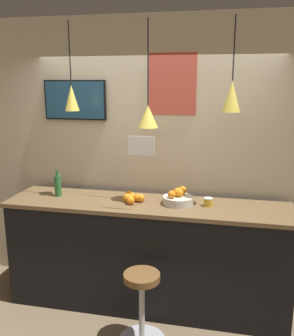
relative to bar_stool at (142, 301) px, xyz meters
The scene contains 13 objects.
back_wall 1.46m from the bar_stool, 94.45° to the left, with size 8.00×0.06×2.90m.
service_counter 0.60m from the bar_stool, 97.74° to the left, with size 2.78×0.64×1.09m.
bar_stool is the anchor object (origin of this frame).
fruit_bowl 0.99m from the bar_stool, 70.24° to the left, with size 0.30×0.30×0.16m.
orange_pile 0.97m from the bar_stool, 111.22° to the left, with size 0.23×0.28×0.08m.
juice_bottle 1.44m from the bar_stool, 149.15° to the left, with size 0.07×0.07×0.27m.
spread_jar 1.08m from the bar_stool, 50.28° to the left, with size 0.08×0.08×0.08m.
pendant_lamp_left 1.99m from the bar_stool, 143.19° to the left, with size 0.14×0.14×0.83m.
pendant_lamp_middle 1.66m from the bar_stool, 97.18° to the left, with size 0.19×0.19×0.98m.
pendant_lamp_right 1.95m from the bar_stool, 42.68° to the left, with size 0.16×0.16×0.82m.
mounted_tv 2.13m from the bar_stool, 134.50° to the left, with size 0.68×0.04×0.41m.
hanging_menu_board 1.35m from the bar_stool, 102.71° to the left, with size 0.24×0.01×0.17m.
wall_poster 2.07m from the bar_stool, 84.47° to the left, with size 0.48×0.01×0.60m.
Camera 1 is at (0.73, -2.73, 2.26)m, focal length 40.00 mm.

